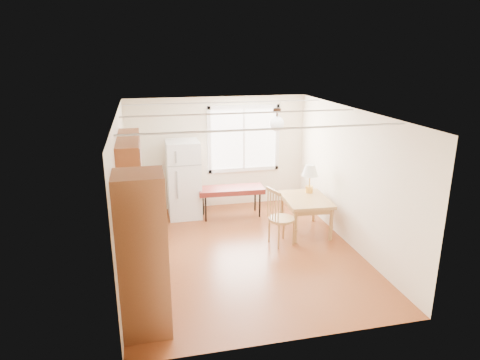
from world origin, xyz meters
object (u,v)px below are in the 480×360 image
object	(u,v)px
refrigerator	(184,179)
chair	(277,213)
bench	(231,191)
dining_table	(306,203)

from	to	relation	value
refrigerator	chair	size ratio (longest dim) A/B	1.53
refrigerator	bench	xyz separation A→B (m)	(0.98, -0.22, -0.25)
bench	dining_table	world-z (taller)	dining_table
refrigerator	bench	distance (m)	1.04
refrigerator	dining_table	world-z (taller)	refrigerator
dining_table	chair	size ratio (longest dim) A/B	1.07
bench	dining_table	size ratio (longest dim) A/B	1.22
bench	dining_table	distance (m)	1.70
dining_table	chair	xyz separation A→B (m)	(-0.74, -0.47, 0.03)
refrigerator	bench	size ratio (longest dim) A/B	1.17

